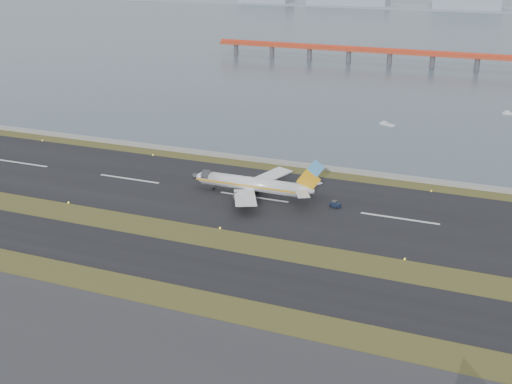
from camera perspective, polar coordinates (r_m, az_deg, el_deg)
ground at (r=151.94m, az=-4.39°, el=-4.38°), size 1000.00×1000.00×0.00m
apron_strip at (r=112.27m, az=-17.13°, el=-15.54°), size 1000.00×50.00×0.10m
taxiway_strip at (r=142.40m, az=-6.50°, el=-6.29°), size 1000.00×18.00×0.10m
runway_strip at (r=177.04m, az=-0.18°, el=-0.47°), size 1000.00×45.00×0.10m
seawall at (r=203.34m, az=2.96°, el=2.56°), size 1000.00×2.50×1.00m
bay_water at (r=589.56m, az=16.02°, el=14.07°), size 1400.00×800.00×1.30m
red_pier at (r=379.47m, az=15.46°, el=11.66°), size 260.00×5.00×10.20m
far_shoreline at (r=746.61m, az=18.60°, el=15.62°), size 1400.00×80.00×60.50m
airliner at (r=176.78m, az=-0.14°, el=0.68°), size 38.52×32.89×12.80m
pushback_tug at (r=171.43m, az=7.05°, el=-1.10°), size 3.13×2.44×1.77m
workboat_near at (r=253.24m, az=11.55°, el=5.92°), size 6.35×4.28×1.48m
workboat_far at (r=284.44m, az=21.63°, el=6.52°), size 6.53×3.11×1.52m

